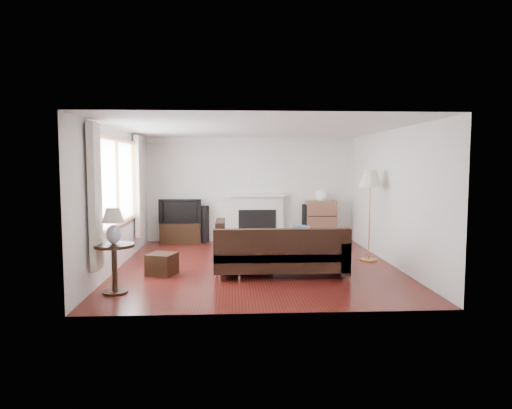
{
  "coord_description": "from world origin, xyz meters",
  "views": [
    {
      "loc": [
        -0.46,
        -8.29,
        1.86
      ],
      "look_at": [
        0.0,
        0.3,
        1.1
      ],
      "focal_mm": 32.0,
      "sensor_mm": 36.0,
      "label": 1
    }
  ],
  "objects": [
    {
      "name": "sectional_sofa",
      "position": [
        0.35,
        -0.77,
        0.39
      ],
      "size": [
        2.39,
        1.75,
        0.77
      ],
      "primitive_type": "cube",
      "color": "black",
      "rests_on": "ground"
    },
    {
      "name": "room",
      "position": [
        0.0,
        0.0,
        1.25
      ],
      "size": [
        5.1,
        5.6,
        2.54
      ],
      "color": "#581813",
      "rests_on": "ground"
    },
    {
      "name": "side_table",
      "position": [
        -2.15,
        -1.74,
        0.36
      ],
      "size": [
        0.58,
        0.58,
        0.72
      ],
      "primitive_type": "cube",
      "color": "black",
      "rests_on": "ground"
    },
    {
      "name": "bookshelf",
      "position": [
        1.68,
        2.53,
        0.49
      ],
      "size": [
        0.72,
        0.34,
        0.99
      ],
      "primitive_type": "cube",
      "color": "brown",
      "rests_on": "ground"
    },
    {
      "name": "window",
      "position": [
        -2.45,
        -0.2,
        1.55
      ],
      "size": [
        0.12,
        2.74,
        1.54
      ],
      "primitive_type": "cube",
      "color": "#986038",
      "rests_on": "room"
    },
    {
      "name": "fireplace",
      "position": [
        0.15,
        2.64,
        0.57
      ],
      "size": [
        1.4,
        0.26,
        1.15
      ],
      "primitive_type": "cube",
      "color": "white",
      "rests_on": "room"
    },
    {
      "name": "curtain_near",
      "position": [
        -2.4,
        -1.72,
        1.4
      ],
      "size": [
        0.1,
        0.35,
        2.1
      ],
      "primitive_type": "cube",
      "color": "beige",
      "rests_on": "room"
    },
    {
      "name": "speaker_left",
      "position": [
        -1.16,
        2.55,
        0.44
      ],
      "size": [
        0.31,
        0.34,
        0.87
      ],
      "primitive_type": "cube",
      "rotation": [
        0.0,
        0.0,
        -0.26
      ],
      "color": "black",
      "rests_on": "ground"
    },
    {
      "name": "floor_lamp",
      "position": [
        2.19,
        0.29,
        0.87
      ],
      "size": [
        0.56,
        0.56,
        1.75
      ],
      "primitive_type": "cube",
      "rotation": [
        0.0,
        0.0,
        -0.29
      ],
      "color": "#C89145",
      "rests_on": "ground"
    },
    {
      "name": "table_lamp",
      "position": [
        -2.15,
        -1.74,
        0.98
      ],
      "size": [
        0.31,
        0.31,
        0.51
      ],
      "primitive_type": "cube",
      "color": "silver",
      "rests_on": "side_table"
    },
    {
      "name": "tv_stand",
      "position": [
        -1.67,
        2.5,
        0.24
      ],
      "size": [
        0.95,
        0.43,
        0.48
      ],
      "primitive_type": "cube",
      "color": "black",
      "rests_on": "ground"
    },
    {
      "name": "curtain_far",
      "position": [
        -2.4,
        1.32,
        1.4
      ],
      "size": [
        0.1,
        0.35,
        2.1
      ],
      "primitive_type": "cube",
      "color": "beige",
      "rests_on": "room"
    },
    {
      "name": "footstool",
      "position": [
        -1.64,
        -0.64,
        0.18
      ],
      "size": [
        0.54,
        0.54,
        0.36
      ],
      "primitive_type": "cube",
      "rotation": [
        0.0,
        0.0,
        -0.34
      ],
      "color": "black",
      "rests_on": "ground"
    },
    {
      "name": "speaker_right",
      "position": [
        1.4,
        2.55,
        0.45
      ],
      "size": [
        0.3,
        0.34,
        0.9
      ],
      "primitive_type": "cube",
      "rotation": [
        0.0,
        0.0,
        0.2
      ],
      "color": "black",
      "rests_on": "ground"
    },
    {
      "name": "coffee_table",
      "position": [
        0.45,
        0.62,
        0.21
      ],
      "size": [
        1.09,
        0.6,
        0.42
      ],
      "primitive_type": "cube",
      "rotation": [
        0.0,
        0.0,
        0.01
      ],
      "color": "olive",
      "rests_on": "ground"
    },
    {
      "name": "television",
      "position": [
        -1.67,
        2.5,
        0.76
      ],
      "size": [
        0.99,
        0.13,
        0.57
      ],
      "primitive_type": "imported",
      "color": "black",
      "rests_on": "tv_stand"
    },
    {
      "name": "globe_lamp",
      "position": [
        1.68,
        2.53,
        1.11
      ],
      "size": [
        0.26,
        0.26,
        0.26
      ],
      "primitive_type": "sphere",
      "color": "white",
      "rests_on": "bookshelf"
    }
  ]
}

